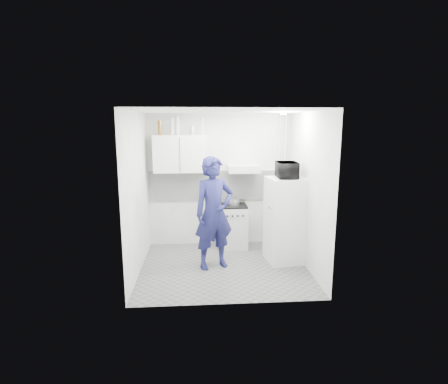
{
  "coord_description": "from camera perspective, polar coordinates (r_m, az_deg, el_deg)",
  "views": [
    {
      "loc": [
        -0.41,
        -5.59,
        2.39
      ],
      "look_at": [
        0.02,
        0.3,
        1.25
      ],
      "focal_mm": 28.0,
      "sensor_mm": 36.0,
      "label": 1
    }
  ],
  "objects": [
    {
      "name": "pipe_b",
      "position": [
        7.03,
        8.9,
        1.87
      ],
      "size": [
        0.04,
        0.04,
        2.6
      ],
      "primitive_type": "cylinder",
      "color": "silver",
      "rests_on": "floor"
    },
    {
      "name": "stove_top",
      "position": [
        6.81,
        1.61,
        -2.23
      ],
      "size": [
        0.5,
        0.5,
        0.03
      ],
      "primitive_type": "cube",
      "color": "black",
      "rests_on": "stove"
    },
    {
      "name": "canister_b",
      "position": [
        6.67,
        -5.24,
        9.95
      ],
      "size": [
        0.09,
        0.09,
        0.16
      ],
      "primitive_type": "cylinder",
      "color": "silver",
      "rests_on": "upper_cabinet"
    },
    {
      "name": "wall_back",
      "position": [
        6.94,
        -0.78,
        1.89
      ],
      "size": [
        2.8,
        0.0,
        2.8
      ],
      "primitive_type": "plane",
      "rotation": [
        1.57,
        0.0,
        0.0
      ],
      "color": "white",
      "rests_on": "floor"
    },
    {
      "name": "bottle_d",
      "position": [
        6.68,
        -7.57,
        10.69
      ],
      "size": [
        0.08,
        0.08,
        0.35
      ],
      "primitive_type": "cylinder",
      "color": "#B2B7BC",
      "rests_on": "upper_cabinet"
    },
    {
      "name": "backsplash",
      "position": [
        6.94,
        -0.77,
        1.05
      ],
      "size": [
        2.74,
        0.03,
        0.6
      ],
      "primitive_type": "cube",
      "color": "white",
      "rests_on": "wall_back"
    },
    {
      "name": "floor",
      "position": [
        6.1,
        -0.02,
        -12.16
      ],
      "size": [
        2.8,
        2.8,
        0.0
      ],
      "primitive_type": "plane",
      "color": "slate",
      "rests_on": "ground"
    },
    {
      "name": "saucepan",
      "position": [
        6.81,
        1.66,
        -1.6
      ],
      "size": [
        0.21,
        0.21,
        0.11
      ],
      "primitive_type": "cylinder",
      "color": "silver",
      "rests_on": "stove_top"
    },
    {
      "name": "range_hood",
      "position": [
        6.7,
        3.19,
        3.87
      ],
      "size": [
        0.6,
        0.5,
        0.14
      ],
      "primitive_type": "cube",
      "color": "silver",
      "rests_on": "wall_back"
    },
    {
      "name": "stove",
      "position": [
        6.92,
        1.59,
        -5.69
      ],
      "size": [
        0.52,
        0.52,
        0.83
      ],
      "primitive_type": "cube",
      "color": "silver",
      "rests_on": "floor"
    },
    {
      "name": "wall_right",
      "position": [
        5.98,
        13.48,
        0.11
      ],
      "size": [
        0.0,
        2.6,
        2.6
      ],
      "primitive_type": "plane",
      "rotation": [
        1.57,
        0.0,
        -1.57
      ],
      "color": "white",
      "rests_on": "floor"
    },
    {
      "name": "microwave",
      "position": [
        6.06,
        10.26,
        3.56
      ],
      "size": [
        0.5,
        0.35,
        0.27
      ],
      "primitive_type": "imported",
      "rotation": [
        0.0,
        0.0,
        1.54
      ],
      "color": "black",
      "rests_on": "fridge"
    },
    {
      "name": "ceiling_spot_fixture",
      "position": [
        5.97,
        9.69,
        12.5
      ],
      "size": [
        0.1,
        0.1,
        0.02
      ],
      "primitive_type": "cylinder",
      "color": "white",
      "rests_on": "ceiling"
    },
    {
      "name": "ceiling",
      "position": [
        5.61,
        -0.03,
        13.06
      ],
      "size": [
        2.8,
        2.8,
        0.0
      ],
      "primitive_type": "plane",
      "color": "white",
      "rests_on": "wall_back"
    },
    {
      "name": "bottle_a",
      "position": [
        6.71,
        -10.45,
        10.27
      ],
      "size": [
        0.06,
        0.06,
        0.27
      ],
      "primitive_type": "cylinder",
      "color": "brown",
      "rests_on": "upper_cabinet"
    },
    {
      "name": "fridge",
      "position": [
        6.23,
        9.99,
        -4.53
      ],
      "size": [
        0.69,
        0.69,
        1.5
      ],
      "primitive_type": "cube",
      "rotation": [
        0.0,
        0.0,
        0.13
      ],
      "color": "white",
      "rests_on": "floor"
    },
    {
      "name": "person",
      "position": [
        5.83,
        -1.64,
        -3.45
      ],
      "size": [
        0.81,
        0.67,
        1.89
      ],
      "primitive_type": "imported",
      "rotation": [
        0.0,
        0.0,
        0.37
      ],
      "color": "#1A1C4E",
      "rests_on": "floor"
    },
    {
      "name": "bottle_c",
      "position": [
        6.69,
        -8.45,
        10.58
      ],
      "size": [
        0.08,
        0.08,
        0.33
      ],
      "primitive_type": "cylinder",
      "color": "#B2B7BC",
      "rests_on": "upper_cabinet"
    },
    {
      "name": "upper_cabinet",
      "position": [
        6.7,
        -7.16,
        6.21
      ],
      "size": [
        1.0,
        0.35,
        0.7
      ],
      "primitive_type": "cube",
      "color": "white",
      "rests_on": "wall_back"
    },
    {
      "name": "pipe_a",
      "position": [
        7.06,
        9.85,
        1.88
      ],
      "size": [
        0.05,
        0.05,
        2.6
      ],
      "primitive_type": "cylinder",
      "color": "silver",
      "rests_on": "floor"
    },
    {
      "name": "wall_left",
      "position": [
        5.78,
        -13.99,
        -0.27
      ],
      "size": [
        0.0,
        2.6,
        2.6
      ],
      "primitive_type": "plane",
      "rotation": [
        1.57,
        0.0,
        1.57
      ],
      "color": "white",
      "rests_on": "floor"
    },
    {
      "name": "bottle_e",
      "position": [
        6.67,
        -3.61,
        10.64
      ],
      "size": [
        0.08,
        0.08,
        0.32
      ],
      "primitive_type": "cylinder",
      "color": "#B2B7BC",
      "rests_on": "upper_cabinet"
    }
  ]
}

